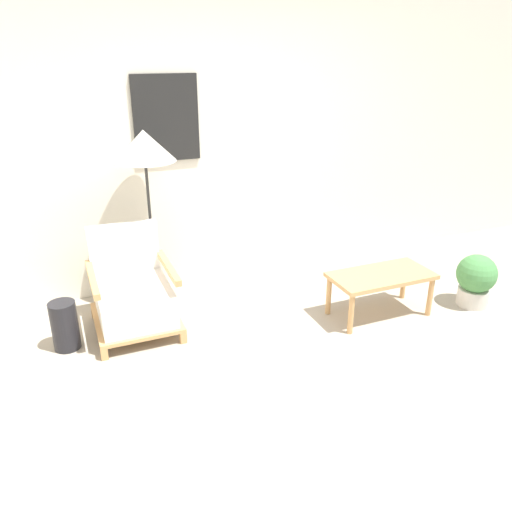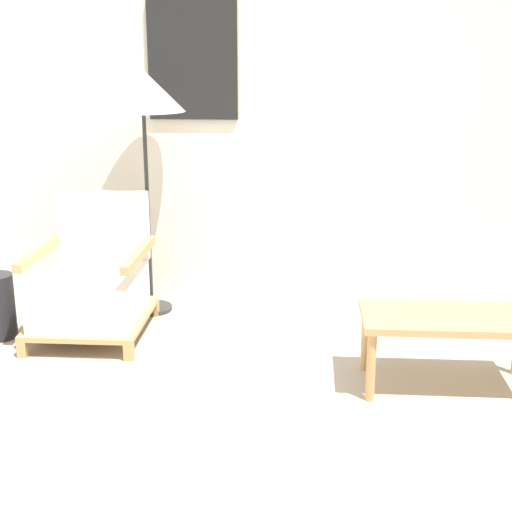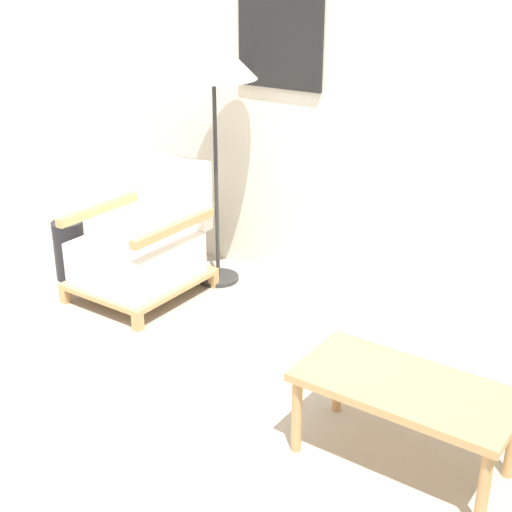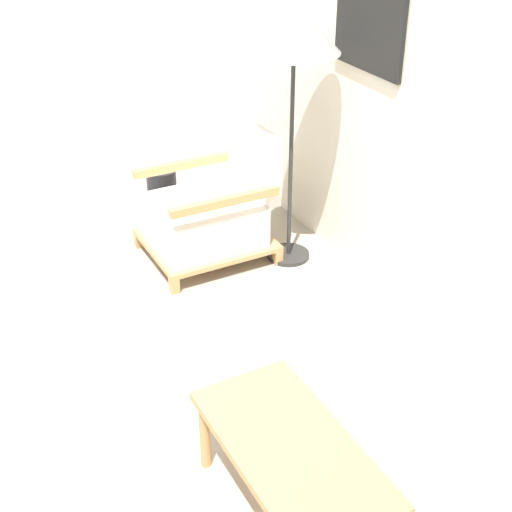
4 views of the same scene
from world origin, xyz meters
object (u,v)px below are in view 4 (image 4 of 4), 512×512
Objects in this scene: coffee_table at (291,455)px; vase at (163,196)px; floor_lamp at (294,37)px; armchair at (210,212)px.

coffee_table is 2.26× the size of vase.
vase is (-2.47, 0.47, -0.14)m from coffee_table.
floor_lamp is 1.76× the size of coffee_table.
armchair is at bearing -122.37° from floor_lamp.
armchair is 0.55m from vase.
armchair reaches higher than coffee_table.
armchair reaches higher than vase.
coffee_table is 2.52m from vase.
coffee_table is at bearing -30.03° from floor_lamp.
floor_lamp reaches higher than vase.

